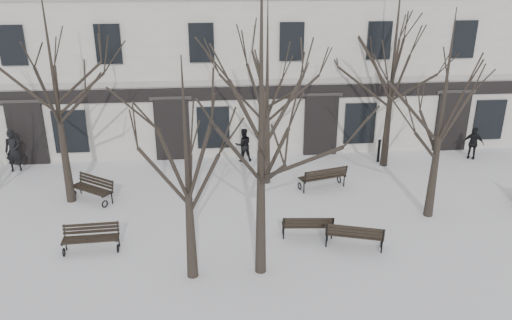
{
  "coord_description": "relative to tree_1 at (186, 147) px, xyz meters",
  "views": [
    {
      "loc": [
        -1.71,
        -14.39,
        8.52
      ],
      "look_at": [
        -0.07,
        3.0,
        1.73
      ],
      "focal_mm": 35.0,
      "sensor_mm": 36.0,
      "label": 1
    }
  ],
  "objects": [
    {
      "name": "bench_4",
      "position": [
        5.17,
        5.73,
        -3.51
      ],
      "size": [
        2.05,
        1.21,
        0.98
      ],
      "rotation": [
        0.0,
        0.0,
        3.42
      ],
      "color": "black",
      "rests_on": "ground"
    },
    {
      "name": "tree_5",
      "position": [
        2.94,
        6.59,
        0.61
      ],
      "size": [
        5.22,
        5.22,
        7.45
      ],
      "color": "black",
      "rests_on": "ground"
    },
    {
      "name": "bench_1",
      "position": [
        3.78,
        1.89,
        -3.58
      ],
      "size": [
        1.74,
        0.76,
        0.85
      ],
      "rotation": [
        0.0,
        0.0,
        3.05
      ],
      "color": "black",
      "rests_on": "ground"
    },
    {
      "name": "tree_3",
      "position": [
        8.49,
        3.04,
        0.54
      ],
      "size": [
        5.13,
        5.13,
        7.34
      ],
      "color": "black",
      "rests_on": "ground"
    },
    {
      "name": "tree_1",
      "position": [
        0.0,
        0.0,
        0.0
      ],
      "size": [
        4.53,
        4.53,
        6.47
      ],
      "color": "black",
      "rests_on": "ground"
    },
    {
      "name": "pedestrian_c",
      "position": [
        12.92,
        8.4,
        -4.04
      ],
      "size": [
        0.98,
        0.8,
        1.56
      ],
      "primitive_type": "imported",
      "rotation": [
        0.0,
        0.0,
        2.59
      ],
      "color": "black",
      "rests_on": "ground"
    },
    {
      "name": "bollard_b",
      "position": [
        8.4,
        8.46,
        -3.45
      ],
      "size": [
        0.14,
        0.14,
        1.11
      ],
      "color": "black",
      "rests_on": "ground"
    },
    {
      "name": "pedestrian_a",
      "position": [
        -8.02,
        8.93,
        -4.04
      ],
      "size": [
        0.77,
        0.58,
        1.89
      ],
      "primitive_type": "imported",
      "rotation": [
        0.0,
        0.0,
        0.2
      ],
      "color": "black",
      "rests_on": "ground"
    },
    {
      "name": "bench_3",
      "position": [
        -3.97,
        5.54,
        -3.54
      ],
      "size": [
        1.86,
        1.62,
        0.93
      ],
      "rotation": [
        0.0,
        0.0,
        -0.64
      ],
      "color": "black",
      "rests_on": "ground"
    },
    {
      "name": "bollard_a",
      "position": [
        3.08,
        8.48,
        -3.53
      ],
      "size": [
        0.12,
        0.12,
        0.97
      ],
      "color": "black",
      "rests_on": "ground"
    },
    {
      "name": "tree_4",
      "position": [
        -4.82,
        5.51,
        1.18
      ],
      "size": [
        5.84,
        5.84,
        8.35
      ],
      "color": "black",
      "rests_on": "ground"
    },
    {
      "name": "building",
      "position": [
        2.39,
        14.75,
        1.47
      ],
      "size": [
        40.4,
        10.2,
        11.4
      ],
      "color": "silver",
      "rests_on": "ground"
    },
    {
      "name": "bench_0",
      "position": [
        -3.25,
        1.73,
        -3.57
      ],
      "size": [
        1.78,
        0.72,
        0.88
      ],
      "rotation": [
        0.0,
        0.0,
        0.05
      ],
      "color": "black",
      "rests_on": "ground"
    },
    {
      "name": "tree_2",
      "position": [
        2.02,
        0.05,
        1.67
      ],
      "size": [
        6.39,
        6.39,
        9.13
      ],
      "color": "black",
      "rests_on": "ground"
    },
    {
      "name": "ground",
      "position": [
        2.39,
        1.79,
        -4.04
      ],
      "size": [
        100.0,
        100.0,
        0.0
      ],
      "primitive_type": "plane",
      "color": "silver",
      "rests_on": "ground"
    },
    {
      "name": "tree_6",
      "position": [
        8.51,
        8.0,
        1.54
      ],
      "size": [
        6.26,
        6.26,
        8.94
      ],
      "color": "black",
      "rests_on": "ground"
    },
    {
      "name": "pedestrian_b",
      "position": [
        2.15,
        9.16,
        -4.04
      ],
      "size": [
        0.85,
        0.71,
        1.59
      ],
      "primitive_type": "imported",
      "rotation": [
        0.0,
        0.0,
        3.29
      ],
      "color": "black",
      "rests_on": "ground"
    },
    {
      "name": "bench_2",
      "position": [
        5.15,
        1.06,
        -3.54
      ],
      "size": [
        1.94,
        1.19,
        0.93
      ],
      "rotation": [
        0.0,
        0.0,
        2.83
      ],
      "color": "black",
      "rests_on": "ground"
    }
  ]
}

